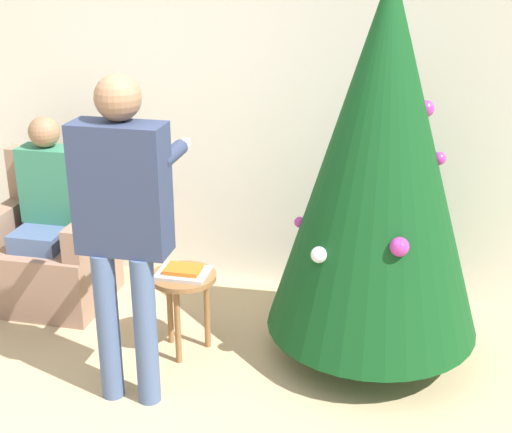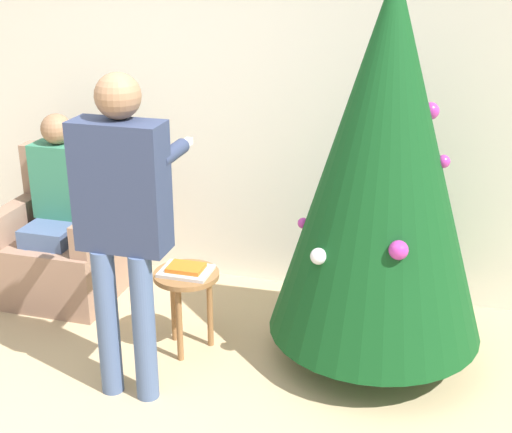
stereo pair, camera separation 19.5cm
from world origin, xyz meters
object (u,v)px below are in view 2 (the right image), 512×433
christmas_tree (384,162)px  person_seated (57,201)px  armchair (65,247)px  side_stool (187,286)px  person_standing (123,210)px

christmas_tree → person_seated: (-2.14, 0.21, -0.51)m
armchair → person_seated: size_ratio=0.79×
christmas_tree → armchair: 2.31m
person_seated → side_stool: size_ratio=2.50×
person_seated → armchair: bearing=90.0°
armchair → side_stool: bearing=-23.1°
armchair → side_stool: size_ratio=1.97×
person_standing → christmas_tree: bearing=29.3°
person_standing → armchair: bearing=135.4°
person_seated → person_standing: 1.33m
person_standing → side_stool: 0.79m
christmas_tree → armchair: size_ratio=2.23×
christmas_tree → person_standing: 1.39m
christmas_tree → person_standing: bearing=-150.7°
christmas_tree → person_seated: christmas_tree is taller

